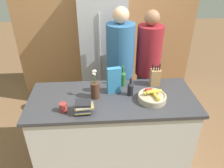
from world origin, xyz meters
The scene contains 14 objects.
ground_plane centered at (0.00, 0.00, 0.00)m, with size 14.00×14.00×0.00m, color brown.
kitchen_island centered at (0.00, 0.00, 0.47)m, with size 1.89×0.79×0.94m.
back_wall_wood centered at (0.00, 1.70, 1.30)m, with size 3.09×0.12×2.60m.
refrigerator centered at (-0.06, 1.34, 1.00)m, with size 0.71×0.62×1.99m.
fruit_bowl centered at (0.43, -0.08, 0.98)m, with size 0.31×0.31×0.12m.
knife_block centered at (0.54, 0.25, 1.05)m, with size 0.11×0.10×0.29m.
flower_vase centered at (-0.19, 0.02, 1.05)m, with size 0.10×0.10×0.35m.
cereal_box centered at (0.02, 0.11, 1.10)m, with size 0.17×0.09×0.32m.
coffee_mug centered at (-0.52, -0.22, 0.99)m, with size 0.09×0.10×0.10m.
book_stack centered at (-0.31, -0.25, 1.00)m, with size 0.21×0.16×0.13m.
bottle_oil centered at (0.21, 0.04, 1.02)m, with size 0.07×0.07×0.21m.
bottle_vinegar centered at (0.14, 0.27, 1.04)m, with size 0.07×0.07×0.26m.
person_at_sink centered at (0.15, 0.70, 1.00)m, with size 0.38×0.38×1.79m.
person_in_blue centered at (0.56, 0.76, 0.97)m, with size 0.35×0.35×1.73m.
Camera 1 is at (-0.14, -2.03, 2.33)m, focal length 35.00 mm.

